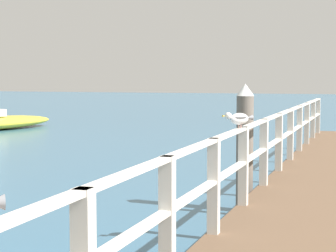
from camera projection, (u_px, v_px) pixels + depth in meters
name	position (u px, v px, depth m)	size (l,w,h in m)	color
pier_railing	(264.00, 145.00, 9.83)	(0.12, 19.29, 1.05)	beige
dock_piling_far	(245.00, 147.00, 10.30)	(0.29, 0.29, 2.11)	#6B6056
seagull_background	(239.00, 118.00, 8.00)	(0.34, 0.39, 0.21)	white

